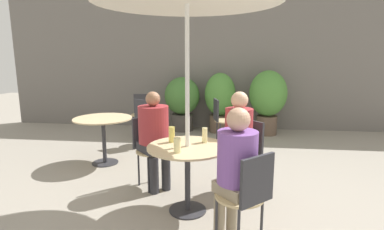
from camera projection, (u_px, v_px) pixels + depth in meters
The scene contains 19 objects.
ground_plane at pixel (209, 209), 3.23m from camera, with size 20.00×20.00×0.00m, color gray.
storefront_wall at pixel (220, 63), 6.77m from camera, with size 10.00×0.06×3.00m.
cafe_table_near at pixel (188, 160), 3.10m from camera, with size 0.84×0.84×0.72m.
cafe_table_far at pixel (103, 127), 4.55m from camera, with size 0.87×0.87×0.72m.
bistro_chair_0 at pixel (248, 192), 2.42m from camera, with size 0.47×0.47×0.87m.
bistro_chair_1 at pixel (246, 149), 3.59m from camera, with size 0.47×0.47×0.87m.
bistro_chair_2 at pixel (149, 144), 3.79m from camera, with size 0.47×0.47×0.87m.
bistro_chair_3 at pixel (142, 111), 6.20m from camera, with size 0.41×0.43×0.87m.
bistro_chair_4 at pixel (146, 117), 5.52m from camera, with size 0.46×0.47×0.87m.
bistro_chair_5 at pixel (221, 117), 5.51m from camera, with size 0.44×0.43×0.87m.
seated_person_0 at pixel (236, 165), 2.50m from camera, with size 0.42×0.43×1.22m.
seated_person_1 at pixel (238, 134), 3.47m from camera, with size 0.41×0.41×1.23m.
seated_person_2 at pixel (154, 132), 3.64m from camera, with size 0.47×0.47×1.22m.
beer_glass_0 at pixel (177, 145), 2.85m from camera, with size 0.07×0.07×0.14m.
beer_glass_1 at pixel (205, 135), 3.19m from camera, with size 0.06×0.06×0.16m.
beer_glass_2 at pixel (172, 134), 3.21m from camera, with size 0.07×0.07×0.17m.
potted_plant_0 at pixel (182, 100), 6.66m from camera, with size 0.78×0.78×1.20m.
potted_plant_1 at pixel (220, 99), 6.51m from camera, with size 0.67×0.67×1.30m.
potted_plant_2 at pixel (268, 97), 6.28m from camera, with size 0.78×0.78×1.36m.
Camera 1 is at (0.16, -2.99, 1.61)m, focal length 28.00 mm.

